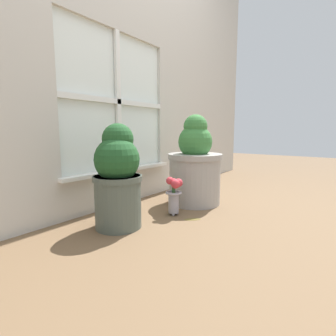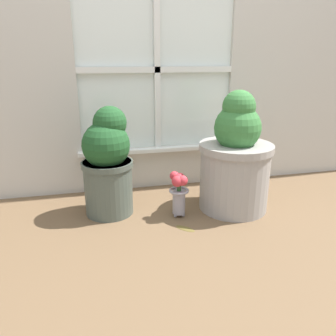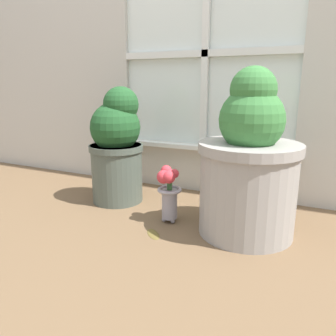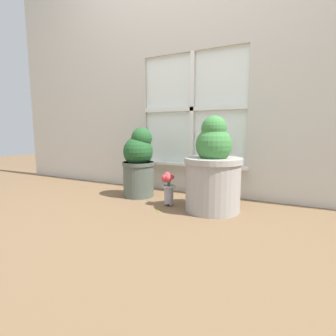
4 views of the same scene
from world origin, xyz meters
name	(u,v)px [view 2 (image 2 of 4)]	position (x,y,z in m)	size (l,w,h in m)	color
ground_plane	(182,228)	(0.00, 0.00, 0.00)	(10.00, 10.00, 0.00)	brown
potted_plant_left	(108,163)	(-0.35, 0.27, 0.29)	(0.28, 0.28, 0.60)	#4C564C
potted_plant_right	(235,161)	(0.35, 0.17, 0.29)	(0.41, 0.41, 0.68)	#9E9993
flower_vase	(179,190)	(0.01, 0.13, 0.15)	(0.11, 0.11, 0.26)	#99939E
fallen_leaf	(185,228)	(0.01, -0.01, 0.00)	(0.11, 0.11, 0.01)	brown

